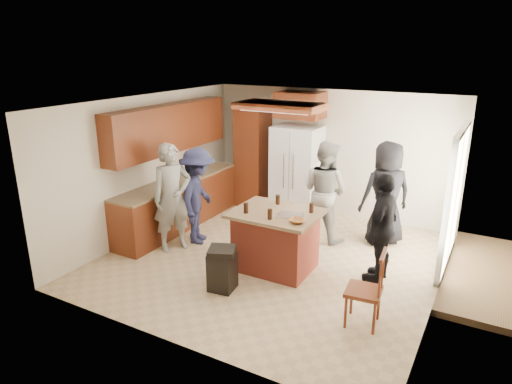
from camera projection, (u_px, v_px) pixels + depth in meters
The scene contains 12 objects.
person_front_left at pixel (172, 198), 7.51m from camera, with size 0.66×0.48×1.82m, color gray.
person_behind_left at pixel (325, 191), 7.92m from camera, with size 0.86×0.53×1.77m, color gray.
person_behind_right at pixel (386, 194), 7.74m from camera, with size 0.88×0.57×1.80m, color black.
person_side_right at pixel (382, 228), 6.51m from camera, with size 0.96×0.49×1.63m, color black.
person_counter at pixel (198, 196), 7.80m from camera, with size 1.08×0.50×1.68m, color #1C1D38.
left_cabinetry at pixel (175, 178), 8.46m from camera, with size 0.64×3.00×2.30m.
back_wall_units at pixel (264, 143), 9.41m from camera, with size 1.80×0.60×2.45m.
refrigerator at pixel (297, 171), 9.13m from camera, with size 0.90×0.76×1.80m.
kitchen_island at pixel (276, 240), 6.95m from camera, with size 1.28×1.03×0.93m.
island_items at pixel (287, 214), 6.61m from camera, with size 0.96×0.71×0.15m.
trash_bin at pixel (222, 269), 6.39m from camera, with size 0.47×0.47×0.63m.
spindle_chair at pixel (365, 291), 5.53m from camera, with size 0.46×0.46×0.99m.
Camera 1 is at (3.02, -5.98, 3.31)m, focal length 32.00 mm.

